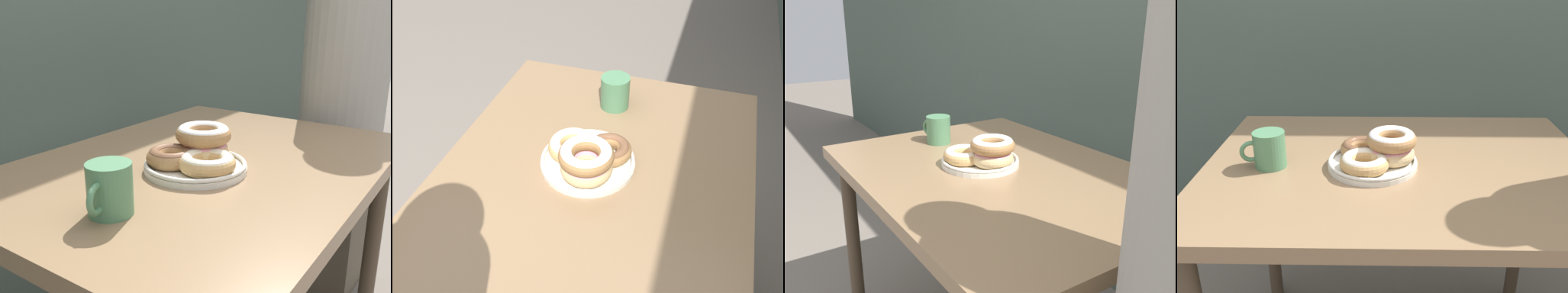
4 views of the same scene
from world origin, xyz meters
The scene contains 3 objects.
dining_table centered at (0.00, 0.37, 0.68)m, with size 1.08×0.79×0.77m.
donut_plate centered at (-0.07, 0.35, 0.81)m, with size 0.26×0.26×0.10m.
coffee_mug centered at (-0.36, 0.35, 0.82)m, with size 0.12×0.09×0.10m.
Camera 3 is at (1.00, -0.35, 1.24)m, focal length 40.00 mm.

